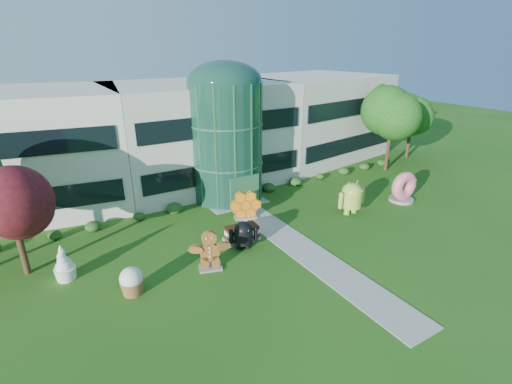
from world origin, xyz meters
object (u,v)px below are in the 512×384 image
android_black (243,233)px  donut (403,186)px  gingerbread (210,250)px  android_green (352,196)px

android_black → donut: bearing=20.6°
android_black → gingerbread: gingerbread is taller
android_green → gingerbread: 12.92m
android_black → android_green: bearing=23.0°
android_black → donut: donut is taller
android_green → android_black: (-9.98, -0.41, -0.38)m
donut → android_black: bearing=-178.2°
android_green → gingerbread: (-12.84, -1.41, -0.24)m
android_black → gingerbread: bearing=-140.1°
android_green → android_black: android_green is taller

